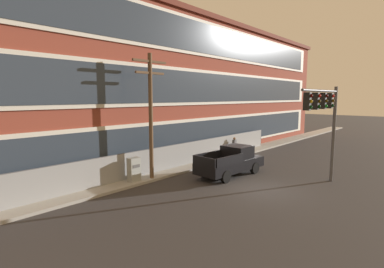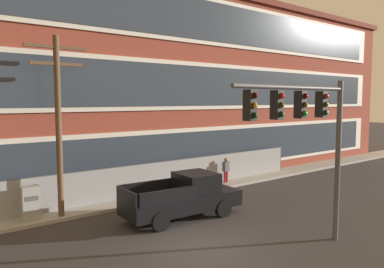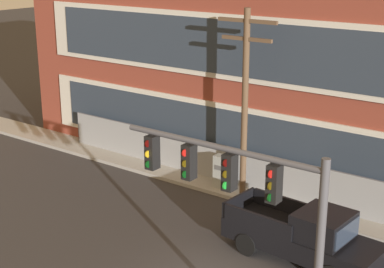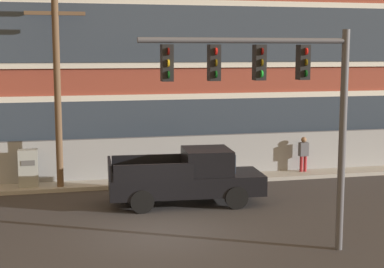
# 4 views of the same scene
# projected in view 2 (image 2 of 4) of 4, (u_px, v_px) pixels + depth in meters

# --- Properties ---
(ground_plane) EXTENTS (160.00, 160.00, 0.00)m
(ground_plane) POSITION_uv_depth(u_px,v_px,m) (201.00, 248.00, 13.31)
(ground_plane) COLOR #333030
(sidewalk_building_side) EXTENTS (80.00, 1.89, 0.16)m
(sidewalk_building_side) POSITION_uv_depth(u_px,v_px,m) (114.00, 204.00, 18.70)
(sidewalk_building_side) COLOR #9E9B93
(sidewalk_building_side) RESTS_ON ground
(brick_mill_building) EXTENTS (45.41, 10.65, 12.22)m
(brick_mill_building) POSITION_uv_depth(u_px,v_px,m) (140.00, 88.00, 25.94)
(brick_mill_building) COLOR brown
(brick_mill_building) RESTS_ON ground
(chain_link_fence) EXTENTS (27.20, 0.06, 1.87)m
(chain_link_fence) POSITION_uv_depth(u_px,v_px,m) (108.00, 186.00, 18.80)
(chain_link_fence) COLOR gray
(chain_link_fence) RESTS_ON ground
(traffic_signal_mast) EXTENTS (5.59, 0.43, 5.96)m
(traffic_signal_mast) POSITION_uv_depth(u_px,v_px,m) (309.00, 124.00, 12.59)
(traffic_signal_mast) COLOR #4C4C51
(traffic_signal_mast) RESTS_ON ground
(pickup_truck_black) EXTENTS (5.57, 2.30, 1.98)m
(pickup_truck_black) POSITION_uv_depth(u_px,v_px,m) (184.00, 197.00, 16.69)
(pickup_truck_black) COLOR black
(pickup_truck_black) RESTS_ON ground
(utility_pole_near_corner) EXTENTS (2.64, 0.26, 8.00)m
(utility_pole_near_corner) POSITION_uv_depth(u_px,v_px,m) (58.00, 118.00, 16.13)
(utility_pole_near_corner) COLOR brown
(utility_pole_near_corner) RESTS_ON ground
(electrical_cabinet) EXTENTS (0.74, 0.48, 1.62)m
(electrical_cabinet) POSITION_uv_depth(u_px,v_px,m) (31.00, 205.00, 15.94)
(electrical_cabinet) COLOR #939993
(electrical_cabinet) RESTS_ON ground
(pedestrian_near_cabinet) EXTENTS (0.42, 0.28, 1.69)m
(pedestrian_near_cabinet) POSITION_uv_depth(u_px,v_px,m) (226.00, 169.00, 23.21)
(pedestrian_near_cabinet) COLOR maroon
(pedestrian_near_cabinet) RESTS_ON ground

